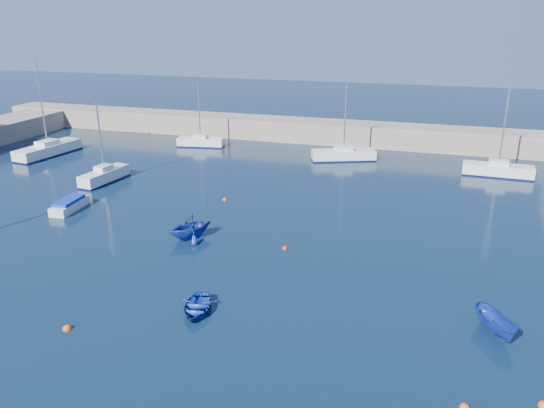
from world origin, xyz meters
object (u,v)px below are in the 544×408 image
(sailboat_4, at_px, (48,149))
(motorboat_1, at_px, (69,205))
(dinghy_right, at_px, (496,324))
(dinghy_left, at_px, (189,227))
(sailboat_3, at_px, (104,175))
(sailboat_6, at_px, (343,154))
(dinghy_center, at_px, (197,307))
(sailboat_5, at_px, (201,142))
(motorboat_2, at_px, (104,176))
(sailboat_7, at_px, (498,170))

(sailboat_4, height_order, motorboat_1, sailboat_4)
(dinghy_right, bearing_deg, dinghy_left, 131.87)
(sailboat_3, distance_m, sailboat_6, 25.58)
(motorboat_1, distance_m, dinghy_center, 20.52)
(sailboat_5, distance_m, dinghy_left, 28.67)
(sailboat_5, xyz_separation_m, dinghy_left, (11.19, -26.39, 0.31))
(dinghy_left, bearing_deg, motorboat_1, -154.05)
(sailboat_5, height_order, sailboat_6, sailboat_6)
(motorboat_2, bearing_deg, sailboat_4, 150.62)
(dinghy_center, bearing_deg, sailboat_4, 127.79)
(sailboat_7, xyz_separation_m, dinghy_right, (-2.50, -30.18, -0.07))
(sailboat_4, distance_m, sailboat_5, 17.58)
(dinghy_left, height_order, dinghy_right, dinghy_left)
(motorboat_1, distance_m, dinghy_right, 33.53)
(motorboat_2, xyz_separation_m, dinghy_right, (34.53, -17.19, 0.16))
(motorboat_2, bearing_deg, sailboat_7, 19.08)
(dinghy_center, bearing_deg, motorboat_2, 122.31)
(motorboat_2, distance_m, dinghy_center, 27.53)
(sailboat_7, distance_m, dinghy_right, 30.28)
(sailboat_6, bearing_deg, dinghy_right, -179.47)
(sailboat_7, xyz_separation_m, motorboat_2, (-37.03, -12.98, -0.23))
(sailboat_5, relative_size, dinghy_left, 2.19)
(sailboat_6, height_order, motorboat_2, sailboat_6)
(motorboat_1, distance_m, motorboat_2, 8.47)
(sailboat_3, height_order, motorboat_1, sailboat_3)
(sailboat_3, relative_size, motorboat_1, 1.92)
(sailboat_3, bearing_deg, motorboat_2, 138.83)
(sailboat_5, xyz_separation_m, dinghy_right, (31.34, -32.96, -0.01))
(dinghy_center, height_order, dinghy_left, dinghy_left)
(sailboat_4, distance_m, sailboat_7, 49.25)
(sailboat_3, distance_m, dinghy_right, 37.94)
(dinghy_center, relative_size, dinghy_left, 0.87)
(sailboat_3, relative_size, motorboat_2, 1.74)
(sailboat_3, height_order, motorboat_2, sailboat_3)
(sailboat_7, height_order, dinghy_left, sailboat_7)
(sailboat_5, height_order, dinghy_center, sailboat_5)
(sailboat_4, bearing_deg, sailboat_7, 14.35)
(sailboat_4, xyz_separation_m, sailboat_5, (14.99, 9.19, -0.09))
(sailboat_3, distance_m, motorboat_2, 0.72)
(sailboat_6, bearing_deg, sailboat_7, -118.01)
(sailboat_7, relative_size, dinghy_center, 2.93)
(sailboat_4, xyz_separation_m, sailboat_7, (48.83, 6.41, -0.03))
(motorboat_2, distance_m, dinghy_right, 38.58)
(sailboat_7, bearing_deg, dinghy_left, 138.77)
(sailboat_3, distance_m, dinghy_left, 17.21)
(sailboat_4, height_order, sailboat_6, sailboat_4)
(sailboat_5, bearing_deg, dinghy_left, -166.27)
(sailboat_3, height_order, dinghy_left, sailboat_3)
(sailboat_5, height_order, dinghy_left, sailboat_5)
(dinghy_center, bearing_deg, sailboat_5, 102.39)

